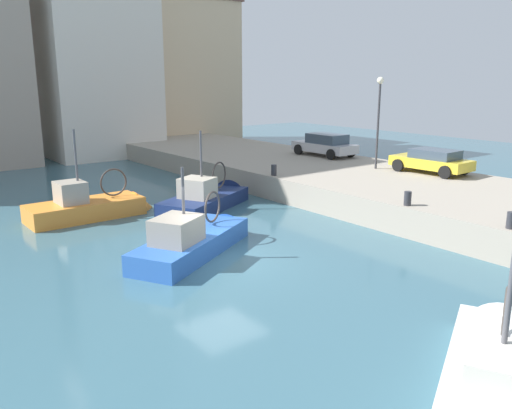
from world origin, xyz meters
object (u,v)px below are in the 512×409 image
(mooring_bollard_north, at_px, (274,170))
(quay_streetlamp, at_px, (379,108))
(fishing_boat_orange, at_px, (94,214))
(fishing_boat_blue, at_px, (197,248))
(fishing_boat_white, at_px, (497,389))
(parked_car_silver, at_px, (325,145))
(fishing_boat_navy, at_px, (209,204))
(parked_car_yellow, at_px, (432,161))
(mooring_bollard_mid, at_px, (408,198))
(mooring_bollard_south, at_px, (511,220))

(mooring_bollard_north, height_order, quay_streetlamp, quay_streetlamp)
(fishing_boat_orange, bearing_deg, fishing_boat_blue, -80.86)
(fishing_boat_white, distance_m, parked_car_silver, 23.59)
(mooring_bollard_north, bearing_deg, fishing_boat_navy, 169.57)
(fishing_boat_orange, distance_m, mooring_bollard_north, 8.92)
(parked_car_yellow, bearing_deg, fishing_boat_navy, 153.62)
(parked_car_yellow, distance_m, parked_car_silver, 7.67)
(mooring_bollard_mid, relative_size, quay_streetlamp, 0.11)
(fishing_boat_orange, relative_size, mooring_bollard_north, 10.32)
(quay_streetlamp, bearing_deg, fishing_boat_white, -133.55)
(parked_car_silver, bearing_deg, fishing_boat_white, -127.24)
(mooring_bollard_north, relative_size, quay_streetlamp, 0.11)
(mooring_bollard_north, bearing_deg, fishing_boat_orange, 165.72)
(parked_car_silver, relative_size, quay_streetlamp, 0.87)
(fishing_boat_blue, height_order, fishing_boat_navy, fishing_boat_navy)
(fishing_boat_blue, bearing_deg, quay_streetlamp, 12.07)
(fishing_boat_blue, relative_size, parked_car_silver, 1.50)
(fishing_boat_blue, height_order, quay_streetlamp, quay_streetlamp)
(mooring_bollard_south, xyz_separation_m, quay_streetlamp, (5.65, 10.16, 2.98))
(parked_car_yellow, height_order, parked_car_silver, parked_car_silver)
(fishing_boat_orange, xyz_separation_m, quay_streetlamp, (14.20, -4.02, 4.33))
(fishing_boat_orange, distance_m, fishing_boat_blue, 6.91)
(parked_car_yellow, distance_m, mooring_bollard_south, 10.17)
(fishing_boat_white, relative_size, mooring_bollard_mid, 12.80)
(fishing_boat_white, bearing_deg, mooring_bollard_south, 25.61)
(quay_streetlamp, bearing_deg, mooring_bollard_south, -119.09)
(mooring_bollard_mid, bearing_deg, mooring_bollard_north, 90.00)
(fishing_boat_navy, relative_size, mooring_bollard_north, 11.15)
(parked_car_yellow, relative_size, mooring_bollard_south, 7.33)
(parked_car_silver, distance_m, mooring_bollard_south, 16.68)
(quay_streetlamp, bearing_deg, mooring_bollard_north, 161.93)
(fishing_boat_navy, bearing_deg, mooring_bollard_north, -10.43)
(fishing_boat_orange, distance_m, parked_car_silver, 15.56)
(fishing_boat_navy, xyz_separation_m, mooring_bollard_mid, (3.48, -8.64, 1.34))
(mooring_bollard_south, relative_size, quay_streetlamp, 0.11)
(fishing_boat_navy, bearing_deg, mooring_bollard_mid, -68.07)
(fishing_boat_orange, height_order, mooring_bollard_south, fishing_boat_orange)
(fishing_boat_white, xyz_separation_m, fishing_boat_orange, (-1.19, 17.70, 0.01))
(fishing_boat_orange, relative_size, mooring_bollard_mid, 10.32)
(fishing_boat_blue, distance_m, parked_car_yellow, 14.39)
(fishing_boat_navy, height_order, mooring_bollard_south, fishing_boat_navy)
(parked_car_silver, xyz_separation_m, mooring_bollard_north, (-6.87, -3.20, -0.44))
(mooring_bollard_south, height_order, mooring_bollard_north, same)
(mooring_bollard_north, distance_m, quay_streetlamp, 6.65)
(fishing_boat_orange, distance_m, fishing_boat_navy, 5.30)
(fishing_boat_blue, relative_size, mooring_bollard_north, 11.52)
(fishing_boat_navy, bearing_deg, parked_car_yellow, -26.38)
(fishing_boat_blue, xyz_separation_m, fishing_boat_navy, (3.97, 5.29, -0.01))
(fishing_boat_white, bearing_deg, parked_car_silver, 52.76)
(fishing_boat_white, relative_size, parked_car_silver, 1.67)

